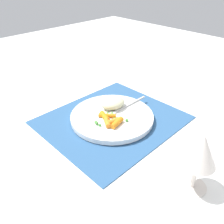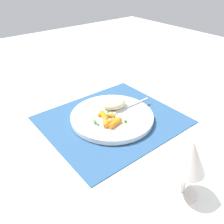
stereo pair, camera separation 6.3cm
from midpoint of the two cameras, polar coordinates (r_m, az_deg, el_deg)
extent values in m
plane|color=white|center=(0.76, -2.37, -2.05)|extent=(2.40, 2.40, 0.00)
cube|color=#2D5684|center=(0.76, -2.37, -1.86)|extent=(0.42, 0.37, 0.01)
cylinder|color=white|center=(0.76, -2.39, -1.19)|extent=(0.26, 0.26, 0.02)
ellipsoid|color=beige|center=(0.78, -2.18, 2.26)|extent=(0.08, 0.07, 0.04)
cylinder|color=orange|center=(0.70, -3.70, -2.69)|extent=(0.03, 0.04, 0.02)
cylinder|color=orange|center=(0.74, -3.61, -0.94)|extent=(0.04, 0.05, 0.01)
cylinder|color=orange|center=(0.70, -1.37, -2.68)|extent=(0.05, 0.03, 0.02)
cylinder|color=orange|center=(0.71, -2.22, -2.31)|extent=(0.04, 0.02, 0.02)
cylinder|color=orange|center=(0.73, -4.48, -1.04)|extent=(0.03, 0.05, 0.02)
sphere|color=#44932E|center=(0.72, 1.07, -2.08)|extent=(0.01, 0.01, 0.01)
sphere|color=green|center=(0.70, -5.52, -3.23)|extent=(0.01, 0.01, 0.01)
sphere|color=#55B640|center=(0.75, -2.26, -0.37)|extent=(0.01, 0.01, 0.01)
sphere|color=green|center=(0.74, -4.71, -1.16)|extent=(0.01, 0.01, 0.01)
sphere|color=green|center=(0.74, -4.43, -1.00)|extent=(0.01, 0.01, 0.01)
sphere|color=#529F3F|center=(0.75, -3.40, -0.31)|extent=(0.01, 0.01, 0.01)
sphere|color=green|center=(0.73, -1.95, -1.66)|extent=(0.01, 0.01, 0.01)
sphere|color=green|center=(0.71, -0.49, -2.30)|extent=(0.01, 0.01, 0.01)
sphere|color=#4A903D|center=(0.71, -6.24, -2.81)|extent=(0.01, 0.01, 0.01)
sphere|color=#55AC36|center=(0.74, -2.38, -1.12)|extent=(0.01, 0.01, 0.01)
sphere|color=#4A9C3A|center=(0.72, -6.66, -2.37)|extent=(0.01, 0.01, 0.01)
cube|color=silver|center=(0.75, -3.06, -0.84)|extent=(0.05, 0.02, 0.01)
cube|color=silver|center=(0.80, 2.20, 1.79)|extent=(0.15, 0.01, 0.01)
cylinder|color=silver|center=(0.58, 15.65, -16.84)|extent=(0.07, 0.07, 0.00)
cylinder|color=silver|center=(0.56, 16.21, -14.40)|extent=(0.01, 0.01, 0.07)
cone|color=silver|center=(0.51, 17.45, -8.83)|extent=(0.07, 0.07, 0.08)
camera|label=1|loc=(0.03, -92.43, -1.56)|focal=37.94mm
camera|label=2|loc=(0.03, 87.57, 1.56)|focal=37.94mm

